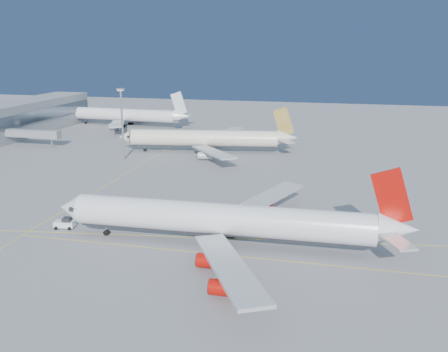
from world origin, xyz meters
TOP-DOWN VIEW (x-y plane):
  - ground at (0.00, 0.00)m, footprint 500.00×500.00m
  - terminal at (-114.93, 85.00)m, footprint 18.40×110.00m
  - jet_bridge at (-93.11, 72.00)m, footprint 23.60×3.60m
  - taxiway_lines at (-14.71, 6.34)m, footprint 118.86×140.00m
  - airliner_virgin at (4.79, -9.18)m, footprint 74.64×67.17m
  - airliner_etihad at (-22.80, 77.20)m, footprint 67.98×62.17m
  - airliner_third at (-78.33, 127.98)m, footprint 67.34×62.02m
  - pushback_tug at (-33.22, -7.90)m, footprint 4.78×3.31m
  - light_mast at (-49.03, 58.97)m, footprint 2.18×2.18m

SIDE VIEW (x-z plane):
  - ground at x=0.00m, z-range 0.00..0.00m
  - taxiway_lines at x=-14.71m, z-range 0.00..0.02m
  - pushback_tug at x=-33.22m, z-range -0.09..2.44m
  - jet_bridge at x=-93.11m, z-range 1.72..8.62m
  - airliner_etihad at x=-22.80m, z-range -3.48..14.30m
  - airliner_third at x=-78.33m, z-range -3.56..14.50m
  - airliner_virgin at x=4.79m, z-range -3.66..14.78m
  - terminal at x=-114.93m, z-range 0.01..15.01m
  - light_mast at x=-49.03m, z-range 2.28..27.53m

